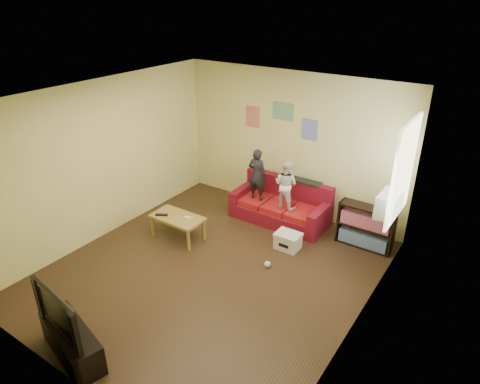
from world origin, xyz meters
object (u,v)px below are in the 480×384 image
Objects in this scene: tv_stand at (72,342)px; bookshelf at (365,229)px; child_a at (257,175)px; sofa at (282,207)px; file_box at (288,241)px; child_b at (286,184)px; coffee_table at (177,219)px; television at (65,310)px.

bookshelf is at bearing 79.21° from tv_stand.
sofa is at bearing -164.83° from child_a.
bookshelf is 2.22× the size of file_box.
tv_stand is at bearing 85.36° from child_b.
coffee_table is 1.94m from file_box.
child_a is 4.15m from television.
child_b is at bearing -47.42° from sofa.
sofa is 1.93× the size of bookshelf.
child_a reaches higher than sofa.
tv_stand is (-2.04, -4.29, -0.13)m from bookshelf.
bookshelf reaches higher than tv_stand.
television is (-0.43, -4.31, 0.42)m from sofa.
file_box is (1.04, -0.66, -0.72)m from child_a.
file_box is 3.67m from television.
bookshelf is (1.46, 0.14, -0.49)m from child_b.
sofa is 1.81× the size of television.
tv_stand is (0.02, -4.15, -0.67)m from child_a.
tv_stand is (0.75, -2.72, -0.15)m from coffee_table.
bookshelf is 0.94× the size of television.
file_box is at bearing -142.04° from bookshelf.
sofa is 4.33m from tv_stand.
sofa reaches higher than file_box.
bookshelf reaches higher than file_box.
television is at bearing -95.68° from sofa.
coffee_table is 2.83m from tv_stand.
child_b is at bearing 123.43° from file_box.
television reaches higher than bookshelf.
tv_stand is at bearing -74.55° from coffee_table.
child_a is at bearing 147.50° from file_box.
television reaches higher than sofa.
bookshelf is (2.79, 1.57, -0.02)m from coffee_table.
coffee_table is (-0.73, -1.43, -0.51)m from child_a.
television is at bearing -74.55° from coffee_table.
child_b reaches higher than coffee_table.
coffee_table is at bearing -150.69° from bookshelf.
sofa is 0.77m from child_a.
child_a is at bearing 99.24° from television.
bookshelf is (2.06, 0.14, -0.54)m from child_a.
coffee_table is 3.20m from bookshelf.
sofa is 4.35m from television.
coffee_table is 0.93× the size of television.
child_a reaches higher than tv_stand.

